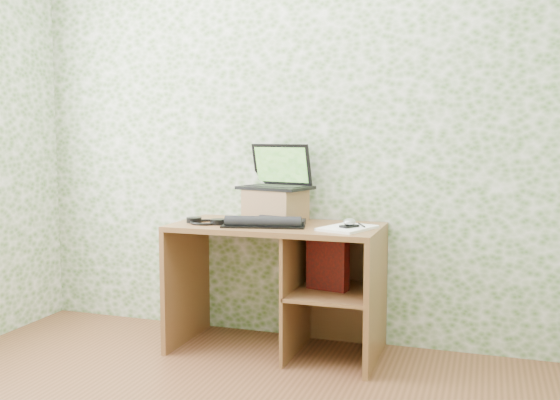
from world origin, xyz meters
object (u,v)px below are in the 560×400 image
(riser, at_px, (275,205))
(keyboard, at_px, (267,222))
(laptop, at_px, (278,178))
(notepad, at_px, (347,228))
(desk, at_px, (291,270))

(riser, bearing_deg, keyboard, -83.73)
(riser, relative_size, laptop, 0.69)
(laptop, bearing_deg, notepad, -12.57)
(desk, height_order, keyboard, keyboard)
(riser, xyz_separation_m, laptop, (-0.00, 0.04, 0.16))
(laptop, relative_size, keyboard, 0.97)
(keyboard, relative_size, notepad, 1.51)
(laptop, distance_m, keyboard, 0.36)
(desk, bearing_deg, notepad, -13.90)
(desk, bearing_deg, laptop, 129.94)
(laptop, bearing_deg, keyboard, -70.42)
(laptop, xyz_separation_m, notepad, (0.49, -0.25, -0.25))
(desk, xyz_separation_m, laptop, (-0.13, 0.16, 0.52))
(riser, xyz_separation_m, notepad, (0.49, -0.20, -0.09))
(riser, distance_m, notepad, 0.53)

